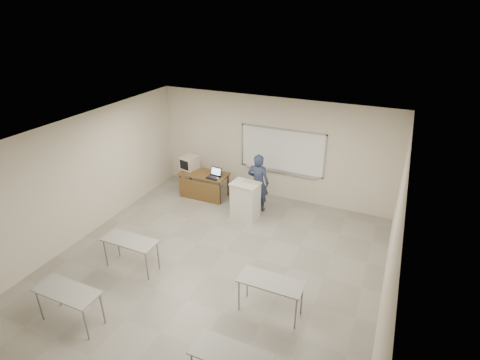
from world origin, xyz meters
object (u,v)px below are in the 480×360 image
at_px(crt_monitor, 190,163).
at_px(keyboard, 252,183).
at_px(podium, 245,200).
at_px(whiteboard, 282,151).
at_px(presenter, 258,183).
at_px(laptop, 214,175).
at_px(mouse, 217,178).
at_px(instructor_desk, 202,181).

xyz_separation_m(crt_monitor, keyboard, (2.30, -0.67, 0.09)).
distance_m(podium, keyboard, 0.55).
xyz_separation_m(whiteboard, presenter, (-0.34, -0.94, -0.65)).
bearing_deg(presenter, laptop, -4.15).
relative_size(whiteboard, laptop, 6.88).
distance_m(whiteboard, mouse, 2.00).
xyz_separation_m(podium, presenter, (0.16, 0.53, 0.32)).
bearing_deg(keyboard, podium, -151.45).
distance_m(whiteboard, presenter, 1.19).
xyz_separation_m(instructor_desk, laptop, (0.40, -0.01, 0.27)).
bearing_deg(instructor_desk, mouse, -9.86).
distance_m(instructor_desk, presenter, 1.78).
bearing_deg(podium, crt_monitor, 166.55).
bearing_deg(laptop, keyboard, -10.74).
height_order(whiteboard, keyboard, whiteboard).
height_order(instructor_desk, laptop, laptop).
xyz_separation_m(crt_monitor, laptop, (0.95, -0.25, -0.13)).
height_order(whiteboard, laptop, whiteboard).
relative_size(podium, crt_monitor, 2.12).
relative_size(whiteboard, podium, 2.43).
relative_size(instructor_desk, podium, 1.38).
distance_m(laptop, presenter, 1.36).
bearing_deg(crt_monitor, instructor_desk, -10.83).
distance_m(instructor_desk, crt_monitor, 0.72).
bearing_deg(instructor_desk, laptop, -2.23).
bearing_deg(mouse, keyboard, -24.12).
bearing_deg(podium, mouse, 163.67).
bearing_deg(whiteboard, presenter, -110.06).
relative_size(podium, presenter, 0.61).
relative_size(podium, keyboard, 2.13).
distance_m(whiteboard, laptop, 2.06).
distance_m(mouse, keyboard, 1.28).
distance_m(whiteboard, crt_monitor, 2.80).
bearing_deg(keyboard, crt_monitor, 164.15).
bearing_deg(crt_monitor, whiteboard, 27.54).
bearing_deg(laptop, instructor_desk, -174.74).
bearing_deg(presenter, keyboard, 84.16).
distance_m(crt_monitor, mouse, 1.16).
bearing_deg(laptop, whiteboard, 36.28).
bearing_deg(mouse, crt_monitor, 155.59).
xyz_separation_m(instructor_desk, mouse, (0.55, -0.09, 0.23)).
xyz_separation_m(podium, mouse, (-1.05, 0.43, 0.26)).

